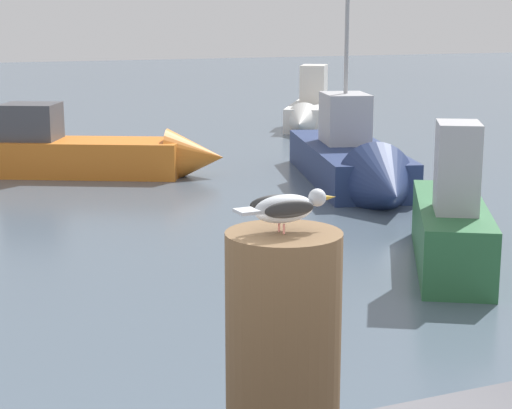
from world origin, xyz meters
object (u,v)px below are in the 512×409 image
object	(u,v)px
mooring_post	(283,358)
boat_navy	(357,164)
boat_orange	(93,153)
boat_green	(450,220)
seagull	(286,207)
boat_white	(310,110)

from	to	relation	value
mooring_post	boat_navy	bearing A→B (deg)	59.16
boat_orange	boat_green	distance (m)	8.58
seagull	boat_navy	size ratio (longest dim) A/B	0.06
boat_white	boat_navy	bearing A→B (deg)	-111.05
mooring_post	boat_green	bearing A→B (deg)	50.26
boat_orange	boat_white	xyz separation A→B (m)	(7.50, 5.22, 0.04)
boat_orange	boat_white	world-z (taller)	boat_white
mooring_post	boat_orange	xyz separation A→B (m)	(2.53, 14.61, -1.50)
boat_navy	boat_green	xyz separation A→B (m)	(-1.34, -4.80, 0.09)
boat_white	boat_orange	bearing A→B (deg)	-145.20
boat_green	mooring_post	bearing A→B (deg)	-129.74
mooring_post	boat_green	xyz separation A→B (m)	(5.43, 6.53, -1.41)
boat_orange	boat_navy	size ratio (longest dim) A/B	0.88
mooring_post	boat_orange	bearing A→B (deg)	80.18
boat_orange	boat_green	xyz separation A→B (m)	(2.90, -8.08, 0.09)
seagull	boat_white	distance (m)	22.31
mooring_post	boat_navy	size ratio (longest dim) A/B	0.15
mooring_post	boat_white	bearing A→B (deg)	63.15
seagull	boat_orange	distance (m)	14.97
mooring_post	boat_orange	world-z (taller)	mooring_post
seagull	boat_orange	world-z (taller)	seagull
seagull	mooring_post	bearing A→B (deg)	-176.77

